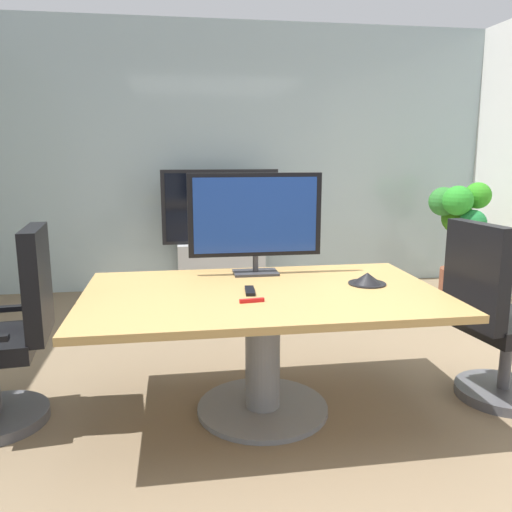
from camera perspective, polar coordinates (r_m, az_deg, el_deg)
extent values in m
plane|color=#7A664C|center=(3.11, 3.53, -17.06)|extent=(7.00, 7.00, 0.00)
cube|color=#9EB2B7|center=(5.70, -2.83, 10.70)|extent=(5.79, 0.10, 2.82)
cube|color=#B2894C|center=(2.88, 0.76, -4.29)|extent=(1.98, 1.20, 0.04)
cylinder|color=slate|center=(3.00, 0.74, -10.93)|extent=(0.20, 0.20, 0.68)
cylinder|color=slate|center=(3.14, 0.73, -16.43)|extent=(0.76, 0.76, 0.03)
cube|color=black|center=(3.02, -23.08, -2.70)|extent=(0.14, 0.46, 0.60)
cube|color=black|center=(3.37, -26.40, -5.30)|extent=(0.28, 0.08, 0.03)
cylinder|color=#4C4C51|center=(3.61, 25.61, -13.44)|extent=(0.56, 0.56, 0.06)
cylinder|color=#4C4C51|center=(3.53, 25.91, -10.33)|extent=(0.07, 0.07, 0.36)
cube|color=black|center=(3.46, 26.22, -6.93)|extent=(0.54, 0.54, 0.10)
cube|color=black|center=(3.20, 23.18, -1.96)|extent=(0.15, 0.46, 0.60)
cube|color=black|center=(3.60, 23.37, -4.01)|extent=(0.28, 0.09, 0.03)
cube|color=#333338|center=(3.28, -0.05, -1.85)|extent=(0.28, 0.18, 0.02)
cylinder|color=#333338|center=(3.26, -0.05, -0.86)|extent=(0.04, 0.04, 0.10)
cube|color=black|center=(3.23, -0.09, 4.58)|extent=(0.84, 0.04, 0.52)
cube|color=navy|center=(3.21, -0.03, 4.54)|extent=(0.77, 0.01, 0.47)
cube|color=#B7BABC|center=(5.47, -3.90, -1.35)|extent=(0.90, 0.36, 0.55)
cube|color=black|center=(5.34, -3.97, 5.47)|extent=(1.20, 0.06, 0.76)
cube|color=black|center=(5.31, -3.94, 5.43)|extent=(1.12, 0.01, 0.69)
cylinder|color=brown|center=(5.75, 21.27, -2.77)|extent=(0.34, 0.34, 0.30)
cylinder|color=brown|center=(5.67, 21.54, 0.86)|extent=(0.05, 0.05, 0.44)
sphere|color=#318E1E|center=(5.71, 23.34, 6.17)|extent=(0.27, 0.27, 0.27)
sphere|color=#316E15|center=(5.78, 21.42, 3.94)|extent=(0.33, 0.33, 0.33)
sphere|color=#2D772D|center=(5.66, 20.03, 5.69)|extent=(0.30, 0.30, 0.30)
sphere|color=green|center=(5.48, 21.45, 5.73)|extent=(0.30, 0.30, 0.30)
sphere|color=#1D7134|center=(5.52, 22.87, 3.37)|extent=(0.27, 0.27, 0.27)
cone|color=black|center=(3.08, 12.22, -2.44)|extent=(0.19, 0.19, 0.07)
cylinder|color=black|center=(3.09, 12.20, -3.00)|extent=(0.22, 0.22, 0.01)
cube|color=black|center=(2.85, -0.69, -3.87)|extent=(0.06, 0.17, 0.02)
cube|color=red|center=(2.66, -0.46, -4.95)|extent=(0.13, 0.04, 0.02)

